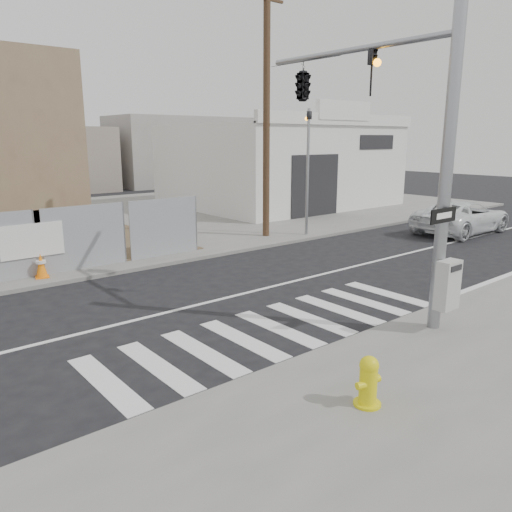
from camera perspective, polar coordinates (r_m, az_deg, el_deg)
ground at (r=13.11m, az=-4.83°, el=-5.15°), size 100.00×100.00×0.00m
sidewalk_far at (r=25.58m, az=-23.04°, el=3.07°), size 50.00×20.00×0.12m
signal_pole at (r=12.59m, az=10.12°, el=16.03°), size 0.96×5.87×7.00m
far_signal_pole at (r=21.14m, az=5.96°, el=11.46°), size 0.16×0.20×5.60m
concrete_wall_right at (r=25.21m, az=-24.89°, el=10.38°), size 5.50×1.30×8.00m
auto_shop at (r=31.37m, az=2.72°, el=10.37°), size 12.00×10.20×5.95m
utility_pole_right at (r=20.79m, az=1.21°, el=16.25°), size 1.60×0.28×10.00m
fire_hydrant at (r=8.05m, az=12.71°, el=-13.77°), size 0.53×0.53×0.81m
suv at (r=24.12m, az=22.49°, el=4.17°), size 5.23×2.41×1.45m
traffic_cone_d at (r=16.00m, az=-23.34°, el=-1.02°), size 0.46×0.46×0.74m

